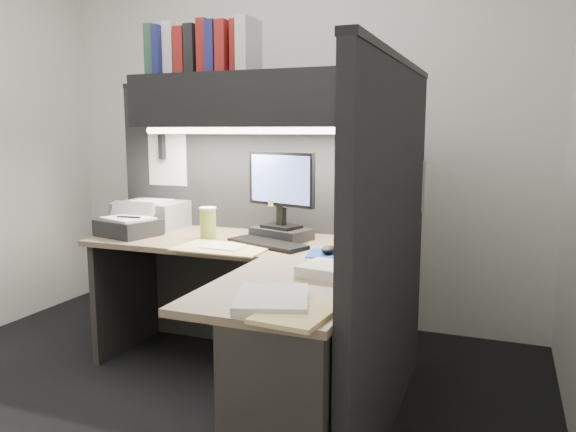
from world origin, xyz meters
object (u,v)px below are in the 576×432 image
(monitor, at_px, (281,205))
(notebook_stack, at_px, (128,227))
(desk, at_px, (256,331))
(coffee_cup, at_px, (208,224))
(telephone, at_px, (379,234))
(printer, at_px, (152,214))
(keyboard, at_px, (267,244))
(overhead_shelf, at_px, (261,100))

(monitor, bearing_deg, notebook_stack, -147.26)
(desk, bearing_deg, coffee_cup, 134.86)
(telephone, relative_size, printer, 0.60)
(keyboard, height_order, printer, printer)
(desk, distance_m, telephone, 0.92)
(printer, bearing_deg, monitor, -6.65)
(keyboard, height_order, telephone, telephone)
(overhead_shelf, relative_size, monitor, 3.20)
(desk, distance_m, notebook_stack, 1.16)
(telephone, relative_size, coffee_cup, 1.43)
(desk, xyz_separation_m, keyboard, (-0.15, 0.48, 0.30))
(overhead_shelf, relative_size, keyboard, 3.37)
(monitor, distance_m, telephone, 0.56)
(monitor, xyz_separation_m, keyboard, (0.00, -0.19, -0.18))
(printer, xyz_separation_m, notebook_stack, (0.05, -0.30, -0.03))
(monitor, bearing_deg, keyboard, -71.51)
(desk, relative_size, keyboard, 3.69)
(notebook_stack, bearing_deg, telephone, 12.52)
(overhead_shelf, xyz_separation_m, notebook_stack, (-0.71, -0.30, -0.72))
(overhead_shelf, xyz_separation_m, printer, (-0.75, 0.00, -0.69))
(monitor, height_order, notebook_stack, monitor)
(keyboard, relative_size, printer, 1.15)
(desk, xyz_separation_m, overhead_shelf, (-0.30, 0.75, 1.06))
(monitor, bearing_deg, telephone, 28.12)
(overhead_shelf, bearing_deg, notebook_stack, -157.12)
(monitor, relative_size, telephone, 2.03)
(overhead_shelf, distance_m, printer, 1.02)
(coffee_cup, bearing_deg, telephone, 13.66)
(notebook_stack, bearing_deg, desk, -24.15)
(desk, height_order, telephone, telephone)
(monitor, xyz_separation_m, telephone, (0.53, 0.09, -0.15))
(desk, height_order, keyboard, keyboard)
(desk, relative_size, telephone, 7.10)
(monitor, height_order, printer, monitor)
(coffee_cup, relative_size, notebook_stack, 0.53)
(overhead_shelf, relative_size, notebook_stack, 4.92)
(monitor, relative_size, notebook_stack, 1.54)
(desk, distance_m, monitor, 0.84)
(notebook_stack, bearing_deg, coffee_cup, 10.28)
(monitor, distance_m, notebook_stack, 0.90)
(telephone, xyz_separation_m, coffee_cup, (-0.92, -0.22, 0.04))
(desk, relative_size, notebook_stack, 5.39)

